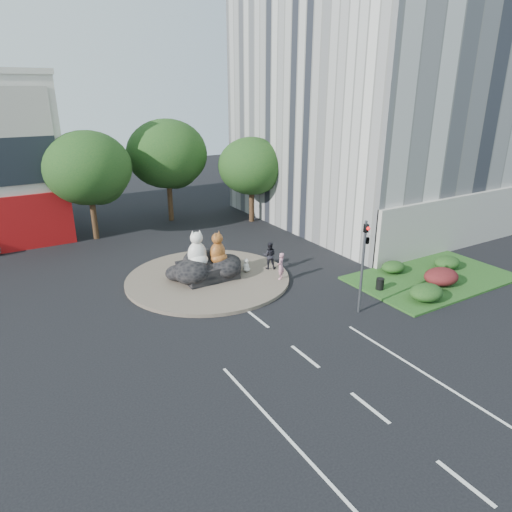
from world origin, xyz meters
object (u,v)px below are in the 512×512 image
(kitten_calico, at_px, (193,278))
(pedestrian_dark, at_px, (269,255))
(kitten_white, at_px, (246,265))
(cat_tabby, at_px, (218,247))
(pedestrian_pink, at_px, (281,266))
(cat_white, at_px, (197,248))
(litter_bin, at_px, (380,284))

(kitten_calico, height_order, pedestrian_dark, pedestrian_dark)
(kitten_calico, distance_m, kitten_white, 3.85)
(cat_tabby, bearing_deg, kitten_calico, 166.42)
(kitten_calico, xyz_separation_m, pedestrian_pink, (5.02, -1.68, 0.32))
(cat_white, relative_size, pedestrian_pink, 1.32)
(kitten_white, distance_m, litter_bin, 8.25)
(cat_white, relative_size, kitten_white, 2.54)
(pedestrian_dark, bearing_deg, pedestrian_pink, 111.65)
(kitten_white, xyz_separation_m, litter_bin, (5.38, -6.25, -0.17))
(kitten_calico, bearing_deg, cat_tabby, 25.15)
(cat_white, xyz_separation_m, kitten_white, (3.12, -0.43, -1.57))
(pedestrian_dark, relative_size, litter_bin, 2.63)
(kitten_calico, height_order, kitten_white, kitten_calico)
(cat_tabby, distance_m, pedestrian_dark, 3.59)
(pedestrian_pink, bearing_deg, litter_bin, 93.99)
(cat_white, xyz_separation_m, kitten_calico, (-0.70, -0.88, -1.49))
(kitten_calico, distance_m, pedestrian_dark, 5.35)
(pedestrian_pink, bearing_deg, cat_tabby, -77.53)
(litter_bin, bearing_deg, pedestrian_pink, 135.41)
(kitten_calico, relative_size, pedestrian_pink, 0.61)
(cat_white, xyz_separation_m, pedestrian_pink, (4.32, -2.56, -1.17))
(kitten_calico, bearing_deg, cat_white, 59.71)
(cat_tabby, bearing_deg, litter_bin, -71.59)
(kitten_white, relative_size, pedestrian_pink, 0.52)
(litter_bin, bearing_deg, kitten_white, 130.71)
(kitten_calico, height_order, pedestrian_pink, pedestrian_pink)
(cat_white, height_order, kitten_white, cat_white)
(cat_tabby, xyz_separation_m, pedestrian_pink, (3.10, -2.26, -1.07))
(kitten_white, height_order, litter_bin, kitten_white)
(cat_tabby, xyz_separation_m, kitten_calico, (-1.92, -0.58, -1.39))
(litter_bin, bearing_deg, pedestrian_dark, 123.26)
(kitten_calico, relative_size, litter_bin, 1.50)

